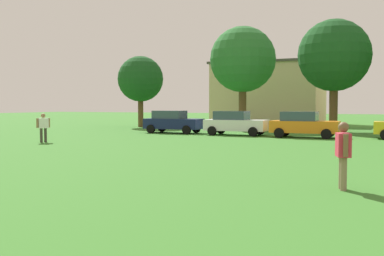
{
  "coord_description": "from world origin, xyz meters",
  "views": [
    {
      "loc": [
        8.35,
        3.62,
        2.15
      ],
      "look_at": [
        4.61,
        12.22,
        1.66
      ],
      "focal_mm": 42.6,
      "sensor_mm": 36.0,
      "label": 1
    }
  ],
  "objects_px": {
    "adult_bystander": "(343,150)",
    "tree_far_left": "(140,79)",
    "parked_car_navy_0": "(173,122)",
    "parked_car_orange_2": "(303,124)",
    "parked_car_white_1": "(235,123)",
    "tree_right": "(334,56)",
    "bystander_near_trees": "(43,125)",
    "tree_left": "(243,60)"
  },
  "relations": [
    {
      "from": "bystander_near_trees",
      "to": "parked_car_orange_2",
      "type": "bearing_deg",
      "value": -23.05
    },
    {
      "from": "parked_car_white_1",
      "to": "parked_car_navy_0",
      "type": "bearing_deg",
      "value": 175.54
    },
    {
      "from": "parked_car_white_1",
      "to": "tree_right",
      "type": "distance_m",
      "value": 10.71
    },
    {
      "from": "parked_car_white_1",
      "to": "tree_right",
      "type": "xyz_separation_m",
      "value": [
        5.78,
        7.41,
        5.14
      ]
    },
    {
      "from": "tree_left",
      "to": "adult_bystander",
      "type": "bearing_deg",
      "value": -67.8
    },
    {
      "from": "adult_bystander",
      "to": "tree_left",
      "type": "relative_size",
      "value": 0.19
    },
    {
      "from": "parked_car_white_1",
      "to": "tree_far_left",
      "type": "height_order",
      "value": "tree_far_left"
    },
    {
      "from": "parked_car_orange_2",
      "to": "tree_far_left",
      "type": "bearing_deg",
      "value": 154.61
    },
    {
      "from": "parked_car_orange_2",
      "to": "parked_car_white_1",
      "type": "bearing_deg",
      "value": 174.4
    },
    {
      "from": "parked_car_white_1",
      "to": "tree_far_left",
      "type": "bearing_deg",
      "value": 147.92
    },
    {
      "from": "parked_car_white_1",
      "to": "parked_car_orange_2",
      "type": "relative_size",
      "value": 1.0
    },
    {
      "from": "parked_car_white_1",
      "to": "tree_left",
      "type": "relative_size",
      "value": 0.48
    },
    {
      "from": "parked_car_white_1",
      "to": "parked_car_orange_2",
      "type": "height_order",
      "value": "same"
    },
    {
      "from": "parked_car_navy_0",
      "to": "tree_far_left",
      "type": "xyz_separation_m",
      "value": [
        -6.8,
        7.03,
        3.68
      ]
    },
    {
      "from": "parked_car_orange_2",
      "to": "tree_right",
      "type": "distance_m",
      "value": 9.46
    },
    {
      "from": "adult_bystander",
      "to": "tree_far_left",
      "type": "bearing_deg",
      "value": -155.92
    },
    {
      "from": "tree_far_left",
      "to": "tree_left",
      "type": "relative_size",
      "value": 0.75
    },
    {
      "from": "parked_car_navy_0",
      "to": "parked_car_white_1",
      "type": "bearing_deg",
      "value": -4.46
    },
    {
      "from": "parked_car_orange_2",
      "to": "tree_left",
      "type": "relative_size",
      "value": 0.48
    },
    {
      "from": "parked_car_orange_2",
      "to": "parked_car_navy_0",
      "type": "bearing_deg",
      "value": 174.99
    },
    {
      "from": "adult_bystander",
      "to": "parked_car_navy_0",
      "type": "bearing_deg",
      "value": -158.16
    },
    {
      "from": "adult_bystander",
      "to": "parked_car_white_1",
      "type": "bearing_deg",
      "value": -168.95
    },
    {
      "from": "tree_far_left",
      "to": "tree_left",
      "type": "bearing_deg",
      "value": 3.84
    },
    {
      "from": "adult_bystander",
      "to": "bystander_near_trees",
      "type": "relative_size",
      "value": 1.04
    },
    {
      "from": "bystander_near_trees",
      "to": "parked_car_white_1",
      "type": "xyz_separation_m",
      "value": [
        8.05,
        10.15,
        -0.12
      ]
    },
    {
      "from": "tree_left",
      "to": "bystander_near_trees",
      "type": "bearing_deg",
      "value": -108.43
    },
    {
      "from": "bystander_near_trees",
      "to": "parked_car_navy_0",
      "type": "bearing_deg",
      "value": 14.02
    },
    {
      "from": "adult_bystander",
      "to": "tree_left",
      "type": "xyz_separation_m",
      "value": [
        -10.82,
        26.5,
        5.03
      ]
    },
    {
      "from": "adult_bystander",
      "to": "parked_car_navy_0",
      "type": "height_order",
      "value": "adult_bystander"
    },
    {
      "from": "parked_car_navy_0",
      "to": "tree_far_left",
      "type": "height_order",
      "value": "tree_far_left"
    },
    {
      "from": "bystander_near_trees",
      "to": "adult_bystander",
      "type": "bearing_deg",
      "value": -86.14
    },
    {
      "from": "bystander_near_trees",
      "to": "parked_car_orange_2",
      "type": "xyz_separation_m",
      "value": [
        12.83,
        9.68,
        -0.12
      ]
    },
    {
      "from": "adult_bystander",
      "to": "parked_car_orange_2",
      "type": "bearing_deg",
      "value": 178.13
    },
    {
      "from": "parked_car_white_1",
      "to": "tree_far_left",
      "type": "distance_m",
      "value": 14.46
    },
    {
      "from": "adult_bystander",
      "to": "parked_car_white_1",
      "type": "distance_m",
      "value": 20.43
    },
    {
      "from": "parked_car_orange_2",
      "to": "tree_right",
      "type": "xyz_separation_m",
      "value": [
        0.99,
        7.88,
        5.14
      ]
    },
    {
      "from": "tree_far_left",
      "to": "bystander_near_trees",
      "type": "bearing_deg",
      "value": -77.8
    },
    {
      "from": "tree_left",
      "to": "tree_right",
      "type": "height_order",
      "value": "tree_left"
    },
    {
      "from": "parked_car_orange_2",
      "to": "tree_right",
      "type": "relative_size",
      "value": 0.48
    },
    {
      "from": "parked_car_navy_0",
      "to": "tree_right",
      "type": "xyz_separation_m",
      "value": [
        10.82,
        7.01,
        5.14
      ]
    },
    {
      "from": "parked_car_white_1",
      "to": "tree_left",
      "type": "distance_m",
      "value": 9.8
    },
    {
      "from": "adult_bystander",
      "to": "parked_car_navy_0",
      "type": "xyz_separation_m",
      "value": [
        -13.89,
        18.8,
        -0.16
      ]
    }
  ]
}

